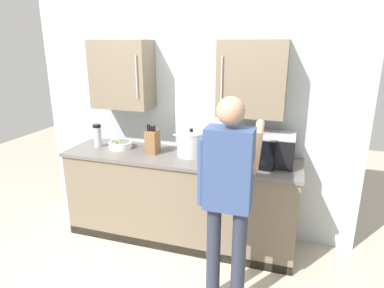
{
  "coord_description": "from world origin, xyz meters",
  "views": [
    {
      "loc": [
        1.09,
        -2.23,
        2.02
      ],
      "look_at": [
        0.15,
        0.69,
        1.08
      ],
      "focal_mm": 31.27,
      "sensor_mm": 36.0,
      "label": 1
    }
  ],
  "objects_px": {
    "knife_block": "(153,142)",
    "fruit_bowl": "(120,144)",
    "microwave_oven": "(260,148)",
    "stock_pot": "(191,143)",
    "person_figure": "(228,188)",
    "thermos_flask": "(98,136)"
  },
  "relations": [
    {
      "from": "knife_block",
      "to": "fruit_bowl",
      "type": "distance_m",
      "value": 0.41
    },
    {
      "from": "microwave_oven",
      "to": "fruit_bowl",
      "type": "distance_m",
      "value": 1.47
    },
    {
      "from": "knife_block",
      "to": "fruit_bowl",
      "type": "height_order",
      "value": "knife_block"
    },
    {
      "from": "stock_pot",
      "to": "person_figure",
      "type": "height_order",
      "value": "person_figure"
    },
    {
      "from": "thermos_flask",
      "to": "person_figure",
      "type": "xyz_separation_m",
      "value": [
        1.59,
        -0.77,
        -0.06
      ]
    },
    {
      "from": "knife_block",
      "to": "stock_pot",
      "type": "bearing_deg",
      "value": 6.51
    },
    {
      "from": "microwave_oven",
      "to": "knife_block",
      "type": "relative_size",
      "value": 1.9
    },
    {
      "from": "fruit_bowl",
      "to": "thermos_flask",
      "type": "distance_m",
      "value": 0.27
    },
    {
      "from": "stock_pot",
      "to": "thermos_flask",
      "type": "height_order",
      "value": "stock_pot"
    },
    {
      "from": "fruit_bowl",
      "to": "thermos_flask",
      "type": "xyz_separation_m",
      "value": [
        -0.25,
        -0.03,
        0.08
      ]
    },
    {
      "from": "knife_block",
      "to": "stock_pot",
      "type": "distance_m",
      "value": 0.4
    },
    {
      "from": "stock_pot",
      "to": "person_figure",
      "type": "xyz_separation_m",
      "value": [
        0.54,
        -0.8,
        -0.05
      ]
    },
    {
      "from": "microwave_oven",
      "to": "knife_block",
      "type": "bearing_deg",
      "value": -178.15
    },
    {
      "from": "person_figure",
      "to": "stock_pot",
      "type": "bearing_deg",
      "value": 124.14
    },
    {
      "from": "thermos_flask",
      "to": "person_figure",
      "type": "bearing_deg",
      "value": -25.7
    },
    {
      "from": "thermos_flask",
      "to": "person_figure",
      "type": "height_order",
      "value": "person_figure"
    },
    {
      "from": "knife_block",
      "to": "thermos_flask",
      "type": "relative_size",
      "value": 1.23
    },
    {
      "from": "fruit_bowl",
      "to": "microwave_oven",
      "type": "bearing_deg",
      "value": -0.06
    },
    {
      "from": "stock_pot",
      "to": "fruit_bowl",
      "type": "relative_size",
      "value": 1.56
    },
    {
      "from": "microwave_oven",
      "to": "person_figure",
      "type": "relative_size",
      "value": 0.34
    },
    {
      "from": "stock_pot",
      "to": "fruit_bowl",
      "type": "height_order",
      "value": "stock_pot"
    },
    {
      "from": "knife_block",
      "to": "fruit_bowl",
      "type": "bearing_deg",
      "value": 174.82
    }
  ]
}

